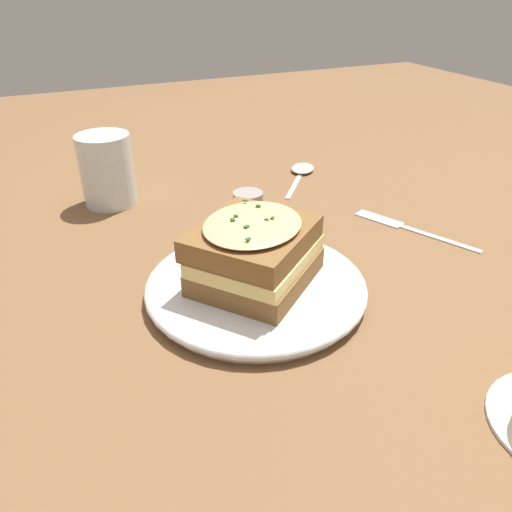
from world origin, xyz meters
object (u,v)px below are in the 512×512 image
at_px(sandwich, 255,252).
at_px(fork, 401,225).
at_px(dinner_plate, 256,286).
at_px(spoon, 302,170).
at_px(condiment_pot, 248,203).
at_px(water_glass, 107,170).

xyz_separation_m(sandwich, fork, (-0.07, 0.26, -0.05)).
bearing_deg(dinner_plate, sandwich, -143.63).
xyz_separation_m(fork, spoon, (-0.25, -0.03, 0.00)).
distance_m(sandwich, spoon, 0.39).
bearing_deg(fork, spoon, 71.61).
height_order(fork, condiment_pot, condiment_pot).
xyz_separation_m(fork, condiment_pot, (-0.13, -0.18, 0.01)).
xyz_separation_m(sandwich, spoon, (-0.31, 0.23, -0.05)).
height_order(water_glass, fork, water_glass).
bearing_deg(spoon, condiment_pot, -103.85).
bearing_deg(sandwich, fork, 104.36).
bearing_deg(sandwich, water_glass, -162.56).
relative_size(sandwich, spoon, 1.24).
xyz_separation_m(dinner_plate, fork, (-0.07, 0.26, -0.01)).
xyz_separation_m(water_glass, fork, (0.25, 0.36, -0.05)).
relative_size(fork, condiment_pot, 3.92).
height_order(sandwich, fork, sandwich).
height_order(dinner_plate, condiment_pot, condiment_pot).
distance_m(water_glass, spoon, 0.34).
bearing_deg(water_glass, spoon, 88.48).
distance_m(dinner_plate, fork, 0.27).
bearing_deg(water_glass, condiment_pot, 55.17).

